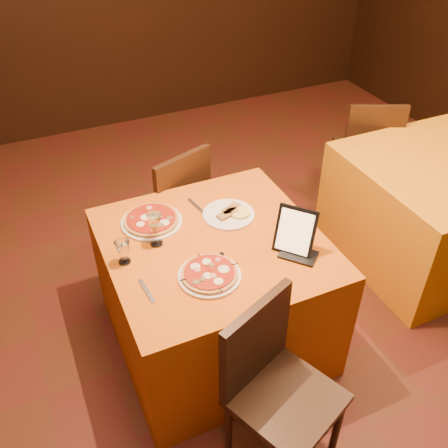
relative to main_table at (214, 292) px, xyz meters
name	(u,v)px	position (x,y,z in m)	size (l,w,h in m)	color
floor	(269,386)	(0.13, -0.44, -0.38)	(6.00, 7.00, 0.01)	#5E2D19
main_table	(214,292)	(0.00, 0.00, 0.00)	(1.10, 1.10, 0.75)	#CE5C0D
side_table	(431,211)	(1.67, 0.10, 0.00)	(1.10, 1.10, 0.75)	orange
chair_main_near	(287,400)	(0.00, -0.80, 0.08)	(0.40, 0.40, 0.91)	black
chair_main_far	(167,205)	(0.00, 0.80, 0.08)	(0.40, 0.40, 0.91)	#31240F
chair_side_far	(363,149)	(1.67, 0.88, 0.08)	(0.36, 0.36, 0.91)	black
pizza_near	(209,275)	(-0.12, -0.24, 0.39)	(0.30, 0.30, 0.03)	white
pizza_far	(151,221)	(-0.24, 0.28, 0.39)	(0.33, 0.33, 0.03)	white
cutlet_dish	(229,214)	(0.16, 0.17, 0.39)	(0.29, 0.29, 0.03)	white
wine_glass	(155,229)	(-0.27, 0.10, 0.47)	(0.09, 0.09, 0.19)	tan
water_glass	(123,252)	(-0.46, 0.03, 0.44)	(0.07, 0.07, 0.13)	silver
tablet	(295,231)	(0.34, -0.23, 0.49)	(0.20, 0.02, 0.24)	black
knife	(228,271)	(-0.03, -0.24, 0.38)	(0.19, 0.02, 0.01)	#A8A7AE
fork_near	(147,291)	(-0.42, -0.21, 0.38)	(0.17, 0.02, 0.01)	silver
fork_far	(197,207)	(0.03, 0.32, 0.38)	(0.18, 0.02, 0.01)	silver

